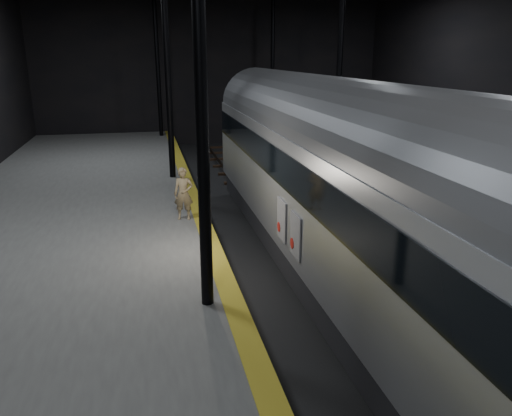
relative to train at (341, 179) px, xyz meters
name	(u,v)px	position (x,y,z in m)	size (l,w,h in m)	color
ground	(312,260)	(0.00, 1.98, -3.07)	(44.00, 44.00, 0.00)	black
platform_left	(59,266)	(-7.50, 1.98, -2.57)	(9.00, 43.80, 1.00)	#50504E
tactile_strip	(209,238)	(-3.25, 1.98, -2.07)	(0.50, 43.80, 0.01)	olive
track	(313,258)	(0.00, 1.98, -3.01)	(2.40, 43.00, 0.24)	#3F3328
train	(341,179)	(0.00, 0.00, 0.00)	(3.09, 20.62, 5.51)	#A4A6AC
woman	(183,194)	(-3.80, 3.91, -1.22)	(0.63, 0.41, 1.72)	#8E7957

